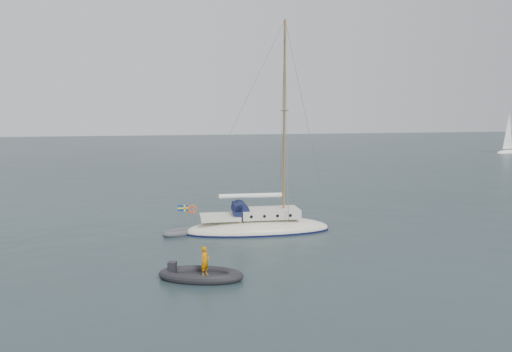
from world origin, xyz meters
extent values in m
plane|color=black|center=(0.00, 0.00, 0.00)|extent=(300.00, 300.00, 0.00)
ellipsoid|color=beige|center=(-1.41, 1.57, 0.16)|extent=(9.43, 2.93, 1.57)
cube|color=beige|center=(-0.68, 1.57, 1.24)|extent=(3.77, 1.99, 0.58)
cube|color=beige|center=(-3.93, 1.57, 1.07)|extent=(2.52, 1.99, 0.26)
cylinder|color=#13193B|center=(-2.62, 1.57, 1.53)|extent=(1.01, 1.73, 1.01)
cube|color=#13193B|center=(-2.83, 1.57, 1.73)|extent=(0.47, 1.73, 0.42)
cylinder|color=olive|center=(0.26, 1.57, 7.23)|extent=(0.16, 0.16, 12.58)
cylinder|color=olive|center=(0.26, 1.57, 7.86)|extent=(0.05, 2.31, 0.05)
cylinder|color=olive|center=(-1.94, 1.57, 2.36)|extent=(4.40, 0.10, 0.10)
cylinder|color=white|center=(-1.94, 1.57, 2.41)|extent=(4.09, 0.29, 0.29)
cylinder|color=#93939A|center=(-5.61, 1.57, 1.52)|extent=(0.04, 2.31, 0.04)
torus|color=#FF440F|center=(-5.66, 2.20, 1.52)|extent=(0.57, 0.10, 0.57)
cylinder|color=olive|center=(-5.97, 1.57, 1.42)|extent=(0.03, 0.03, 0.94)
cube|color=navy|center=(-6.29, 1.57, 1.73)|extent=(0.63, 0.02, 0.40)
cube|color=yellow|center=(-6.29, 1.57, 1.73)|extent=(0.65, 0.03, 0.09)
cube|color=yellow|center=(-6.17, 1.57, 1.73)|extent=(0.09, 0.03, 0.42)
cylinder|color=black|center=(-2.04, 2.57, 1.24)|extent=(0.19, 0.06, 0.19)
cylinder|color=black|center=(-2.04, 0.56, 1.24)|extent=(0.19, 0.06, 0.19)
cylinder|color=black|center=(-1.20, 2.57, 1.24)|extent=(0.19, 0.06, 0.19)
cylinder|color=black|center=(-1.20, 0.56, 1.24)|extent=(0.19, 0.06, 0.19)
cylinder|color=black|center=(-0.37, 2.57, 1.24)|extent=(0.19, 0.06, 0.19)
cylinder|color=black|center=(-0.37, 0.56, 1.24)|extent=(0.19, 0.06, 0.19)
cylinder|color=black|center=(0.47, 2.57, 1.24)|extent=(0.19, 0.06, 0.19)
cylinder|color=black|center=(0.47, 0.56, 1.24)|extent=(0.19, 0.06, 0.19)
cube|color=#55555A|center=(-6.41, 2.13, 0.11)|extent=(1.53, 0.63, 0.09)
cube|color=black|center=(-6.37, -6.86, 0.15)|extent=(2.52, 1.05, 0.13)
cube|color=black|center=(-7.74, -6.86, 0.47)|extent=(0.37, 0.37, 0.63)
imported|color=#C27002|center=(-6.16, -6.86, 0.88)|extent=(0.51, 0.60, 1.39)
ellipsoid|color=white|center=(62.26, 52.94, 0.06)|extent=(6.73, 2.24, 1.12)
cylinder|color=#93939A|center=(62.26, 52.94, 4.48)|extent=(0.11, 0.11, 7.85)
cone|color=white|center=(62.20, 52.94, 4.48)|extent=(3.59, 3.59, 7.29)
camera|label=1|loc=(-9.41, -29.26, 7.69)|focal=35.00mm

